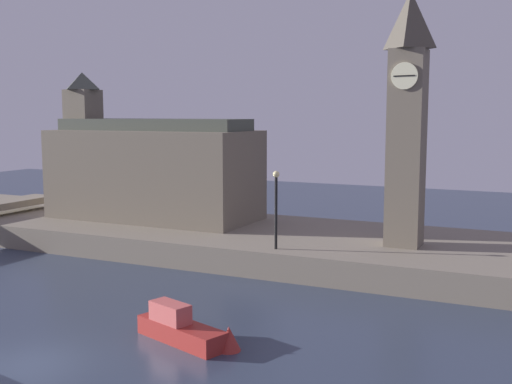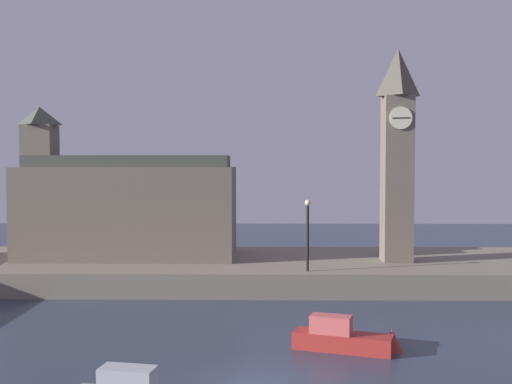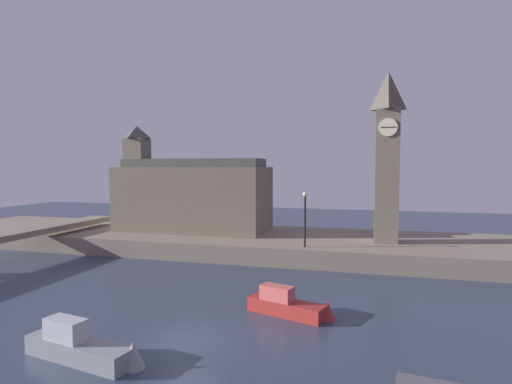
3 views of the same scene
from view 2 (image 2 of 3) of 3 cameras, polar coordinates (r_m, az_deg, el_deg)
name	(u,v)px [view 2 (image 2 of 3)]	position (r m, az deg, el deg)	size (l,w,h in m)	color
far_embankment	(260,270)	(42.59, 0.36, -7.11)	(70.00, 12.00, 1.50)	slate
clock_tower	(397,152)	(41.99, 12.76, 3.60)	(2.06, 2.12, 13.92)	#6B6051
parliament_hall	(124,206)	(44.17, -11.97, -1.30)	(14.56, 6.51, 10.35)	#6B6051
streetlamp	(308,227)	(37.44, 4.74, -3.22)	(0.36, 0.36, 4.29)	black
boat_dinghy_red	(350,339)	(27.54, 8.58, -13.08)	(4.91, 2.41, 1.62)	maroon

